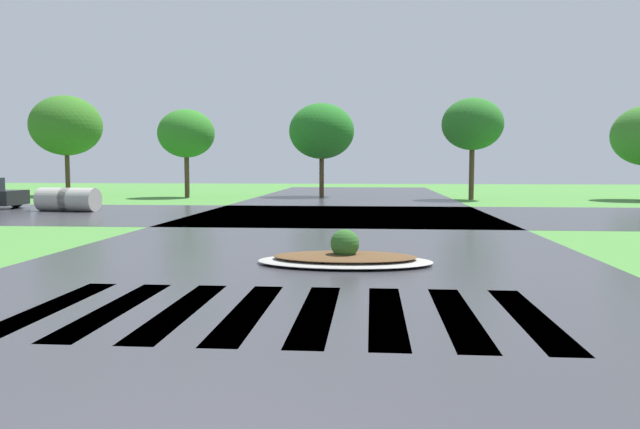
# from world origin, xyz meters

# --- Properties ---
(asphalt_roadway) EXTENTS (11.42, 80.00, 0.01)m
(asphalt_roadway) POSITION_xyz_m (0.00, 10.00, 0.00)
(asphalt_roadway) COLOR #35353A
(asphalt_roadway) RESTS_ON ground
(asphalt_cross_road) EXTENTS (90.00, 10.28, 0.01)m
(asphalt_cross_road) POSITION_xyz_m (0.00, 20.45, 0.00)
(asphalt_cross_road) COLOR #35353A
(asphalt_cross_road) RESTS_ON ground
(crosswalk_stripes) EXTENTS (6.75, 3.30, 0.01)m
(crosswalk_stripes) POSITION_xyz_m (0.00, 4.80, 0.00)
(crosswalk_stripes) COLOR white
(crosswalk_stripes) RESTS_ON ground
(median_island) EXTENTS (3.39, 1.82, 0.68)m
(median_island) POSITION_xyz_m (0.64, 8.75, 0.13)
(median_island) COLOR #9E9B93
(median_island) RESTS_ON ground
(drainage_pipe_stack) EXTENTS (2.67, 1.34, 0.98)m
(drainage_pipe_stack) POSITION_xyz_m (-11.39, 21.40, 0.49)
(drainage_pipe_stack) COLOR #9E9B93
(drainage_pipe_stack) RESTS_ON ground
(background_treeline) EXTENTS (46.32, 6.27, 6.19)m
(background_treeline) POSITION_xyz_m (-5.43, 33.16, 3.98)
(background_treeline) COLOR #4C3823
(background_treeline) RESTS_ON ground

